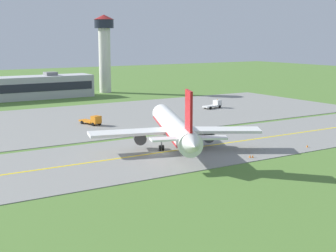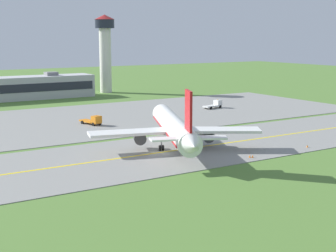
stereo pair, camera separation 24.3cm
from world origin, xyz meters
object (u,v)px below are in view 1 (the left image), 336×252
object	(u,v)px
airplane_lead	(174,127)
service_truck_fuel	(214,104)
control_tower	(104,46)
service_truck_baggage	(93,120)

from	to	relation	value
airplane_lead	service_truck_fuel	xyz separation A→B (m)	(39.49, 39.16, -2.95)
service_truck_fuel	control_tower	bearing A→B (deg)	99.27
airplane_lead	service_truck_baggage	world-z (taller)	airplane_lead
airplane_lead	control_tower	world-z (taller)	control_tower
service_truck_baggage	service_truck_fuel	world-z (taller)	same
airplane_lead	service_truck_fuel	bearing A→B (deg)	44.76
airplane_lead	service_truck_fuel	size ratio (longest dim) A/B	5.64
airplane_lead	control_tower	distance (m)	100.94
service_truck_baggage	airplane_lead	bearing A→B (deg)	-85.15
service_truck_baggage	service_truck_fuel	bearing A→B (deg)	9.89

